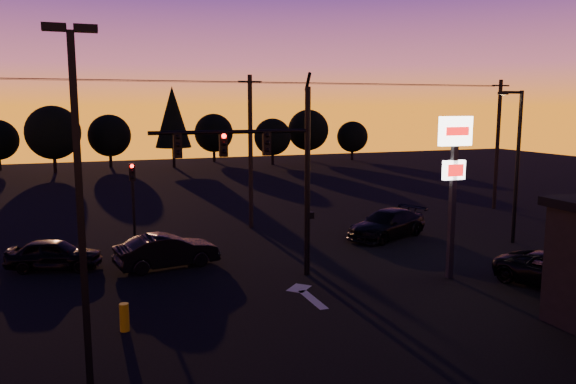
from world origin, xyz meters
The scene contains 22 objects.
ground centered at (0.00, 0.00, 0.00)m, with size 120.00×120.00×0.00m, color black.
lane_arrow centered at (0.50, 1.67, 0.01)m, with size 1.20×3.10×0.01m.
traffic_signal_mast centered at (-0.10, 3.99, 4.94)m, with size 6.79×0.52×8.58m.
secondary_signal centered at (-5.00, 11.49, 2.86)m, with size 0.30×0.31×4.35m.
parking_lot_light centered at (-7.50, -3.00, 5.27)m, with size 1.25×0.30×9.14m.
pylon_sign centered at (7.00, 1.50, 4.91)m, with size 1.50×0.28×6.80m.
streetlight centered at (13.91, 5.50, 4.42)m, with size 1.55×0.35×8.00m.
utility_pole_1 centered at (2.00, 14.00, 4.59)m, with size 1.40×0.26×9.00m.
utility_pole_2 centered at (20.00, 14.00, 4.59)m, with size 1.40×0.26×9.00m.
power_wires centered at (2.00, 14.00, 8.57)m, with size 36.00×1.22×0.07m.
bollard centered at (-6.37, 0.39, 0.46)m, with size 0.31×0.31×0.92m, color #AA8B06.
tree_2 centered at (-10.00, 48.00, 4.37)m, with size 5.77×5.78×7.26m.
tree_3 centered at (-4.00, 52.00, 3.75)m, with size 4.95×4.95×6.22m.
tree_4 centered at (3.00, 49.00, 5.93)m, with size 4.18×4.18×9.50m.
tree_5 centered at (9.00, 54.00, 3.75)m, with size 4.95×4.95×6.22m.
tree_6 centered at (15.00, 48.00, 3.43)m, with size 4.54×4.54×5.71m.
tree_7 centered at (21.00, 51.00, 4.06)m, with size 5.36×5.36×6.74m.
tree_8 centered at (27.00, 50.00, 3.12)m, with size 4.12×4.12×5.19m.
car_left centered at (-8.73, 8.67, 0.69)m, with size 1.63×4.05×1.38m, color black.
car_mid centered at (-3.97, 7.26, 0.75)m, with size 1.60×4.58×1.51m, color black.
car_right centered at (8.30, 8.88, 0.76)m, with size 2.13×5.25×1.52m, color black.
suv_parked centered at (10.23, -1.20, 0.68)m, with size 2.25×4.88×1.36m, color black.
Camera 1 is at (-7.45, -17.65, 7.22)m, focal length 35.00 mm.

